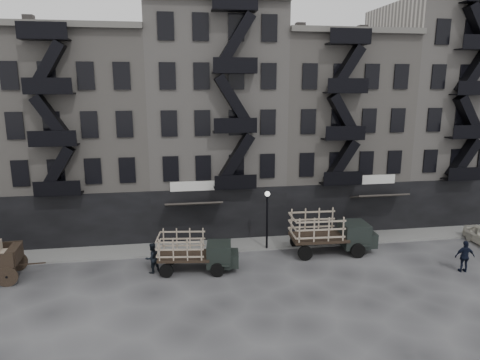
{
  "coord_description": "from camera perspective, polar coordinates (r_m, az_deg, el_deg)",
  "views": [
    {
      "loc": [
        -3.33,
        -25.14,
        11.48
      ],
      "look_at": [
        1.31,
        4.0,
        4.83
      ],
      "focal_mm": 32.0,
      "sensor_mm": 36.0,
      "label": 1
    }
  ],
  "objects": [
    {
      "name": "ground",
      "position": [
        27.84,
        -1.41,
        -11.66
      ],
      "size": [
        140.0,
        140.0,
        0.0
      ],
      "primitive_type": "plane",
      "color": "#38383A",
      "rests_on": "ground"
    },
    {
      "name": "sidewalk",
      "position": [
        31.24,
        -2.34,
        -8.72
      ],
      "size": [
        55.0,
        2.5,
        0.15
      ],
      "primitive_type": "cube",
      "color": "slate",
      "rests_on": "ground"
    },
    {
      "name": "building_midwest",
      "position": [
        35.82,
        -19.83,
        5.58
      ],
      "size": [
        10.0,
        11.35,
        16.2
      ],
      "color": "gray",
      "rests_on": "ground"
    },
    {
      "name": "building_center",
      "position": [
        35.25,
        -3.64,
        7.83
      ],
      "size": [
        10.0,
        11.35,
        18.2
      ],
      "color": "gray",
      "rests_on": "ground"
    },
    {
      "name": "building_mideast",
      "position": [
        37.63,
        11.82,
        6.37
      ],
      "size": [
        10.0,
        11.35,
        16.2
      ],
      "color": "gray",
      "rests_on": "ground"
    },
    {
      "name": "building_east",
      "position": [
        42.11,
        24.88,
        8.17
      ],
      "size": [
        10.0,
        11.35,
        19.2
      ],
      "color": "gray",
      "rests_on": "ground"
    },
    {
      "name": "lamp_post",
      "position": [
        29.75,
        3.64,
        -4.32
      ],
      "size": [
        0.36,
        0.36,
        4.28
      ],
      "color": "black",
      "rests_on": "ground"
    },
    {
      "name": "stake_truck_west",
      "position": [
        27.09,
        -5.95,
        -9.18
      ],
      "size": [
        5.13,
        2.56,
        2.48
      ],
      "rotation": [
        0.0,
        0.0,
        -0.13
      ],
      "color": "black",
      "rests_on": "ground"
    },
    {
      "name": "stake_truck_east",
      "position": [
        30.26,
        11.95,
        -6.51
      ],
      "size": [
        5.92,
        2.63,
        2.92
      ],
      "rotation": [
        0.0,
        0.0,
        -0.04
      ],
      "color": "black",
      "rests_on": "ground"
    },
    {
      "name": "pedestrian_mid",
      "position": [
        27.42,
        -11.63,
        -10.14
      ],
      "size": [
        1.18,
        1.13,
        1.92
      ],
      "primitive_type": "imported",
      "rotation": [
        0.0,
        0.0,
        3.76
      ],
      "color": "black",
      "rests_on": "ground"
    },
    {
      "name": "policeman",
      "position": [
        30.34,
        27.78,
        -9.01
      ],
      "size": [
        1.25,
        0.69,
        2.02
      ],
      "primitive_type": "imported",
      "rotation": [
        0.0,
        0.0,
        2.97
      ],
      "color": "black",
      "rests_on": "ground"
    }
  ]
}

